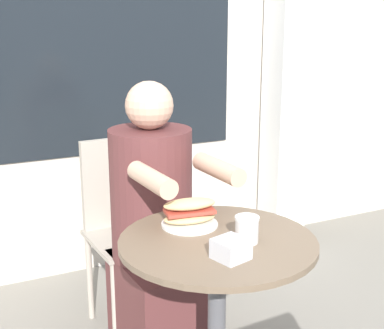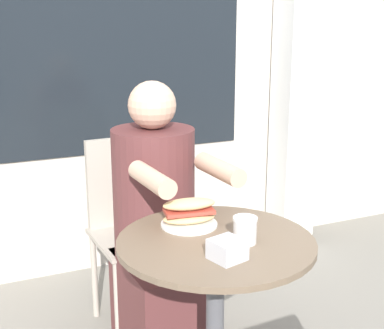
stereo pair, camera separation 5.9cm
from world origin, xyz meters
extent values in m
cube|color=beige|center=(0.00, 1.47, 1.40)|extent=(8.00, 0.08, 2.80)
cube|color=black|center=(0.09, 1.43, 1.34)|extent=(1.48, 0.01, 1.32)
cube|color=silver|center=(1.19, 1.30, 1.20)|extent=(0.22, 0.22, 2.40)
cylinder|color=brown|center=(0.00, 0.00, 0.71)|extent=(0.63, 0.63, 0.02)
cube|color=#ADA393|center=(-0.01, 0.75, 0.44)|extent=(0.40, 0.40, 0.02)
cube|color=#ADA393|center=(-0.02, 0.92, 0.66)|extent=(0.35, 0.05, 0.42)
cylinder|color=#ADA393|center=(0.16, 0.60, 0.21)|extent=(0.03, 0.03, 0.43)
cylinder|color=#ADA393|center=(-0.17, 0.58, 0.21)|extent=(0.03, 0.03, 0.43)
cylinder|color=#ADA393|center=(0.14, 0.92, 0.21)|extent=(0.03, 0.03, 0.43)
cylinder|color=#ADA393|center=(-0.19, 0.91, 0.21)|extent=(0.03, 0.03, 0.43)
cube|color=brown|center=(-0.01, 0.47, 0.23)|extent=(0.33, 0.43, 0.45)
cylinder|color=brown|center=(-0.01, 0.53, 0.72)|extent=(0.33, 0.33, 0.53)
sphere|color=#D6A889|center=(-0.01, 0.53, 1.07)|extent=(0.19, 0.19, 0.19)
cylinder|color=#D6A889|center=(0.13, 0.24, 0.87)|extent=(0.08, 0.27, 0.07)
cylinder|color=#D6A889|center=(-0.13, 0.23, 0.87)|extent=(0.08, 0.27, 0.07)
cylinder|color=white|center=(-0.03, 0.15, 0.73)|extent=(0.19, 0.19, 0.01)
ellipsoid|color=#DBB77A|center=(-0.03, 0.15, 0.75)|extent=(0.19, 0.10, 0.04)
cube|color=#B74233|center=(-0.03, 0.15, 0.77)|extent=(0.18, 0.10, 0.01)
ellipsoid|color=#DBB77A|center=(-0.03, 0.15, 0.80)|extent=(0.19, 0.10, 0.04)
cylinder|color=silver|center=(0.07, -0.06, 0.76)|extent=(0.07, 0.07, 0.07)
cylinder|color=white|center=(0.07, -0.06, 0.80)|extent=(0.08, 0.08, 0.01)
cube|color=silver|center=(-0.03, -0.14, 0.75)|extent=(0.11, 0.11, 0.06)
camera|label=1|loc=(-0.76, -1.38, 1.39)|focal=50.00mm
camera|label=2|loc=(-0.71, -1.40, 1.39)|focal=50.00mm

